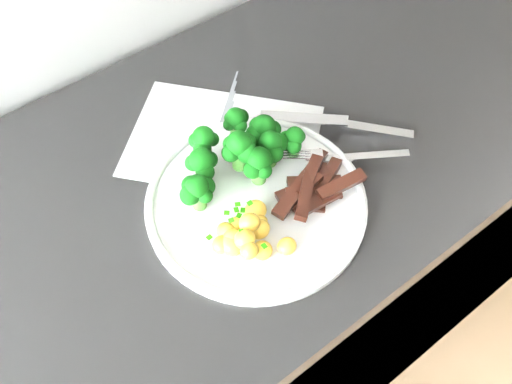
# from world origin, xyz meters

# --- Properties ---
(counter) EXTENTS (2.34, 0.59, 0.88)m
(counter) POSITION_xyz_m (-0.09, 1.68, 0.44)
(counter) COLOR black
(counter) RESTS_ON ground
(recipe_paper) EXTENTS (0.33, 0.34, 0.00)m
(recipe_paper) POSITION_xyz_m (-0.14, 1.73, 0.88)
(recipe_paper) COLOR white
(recipe_paper) RESTS_ON counter
(plate) EXTENTS (0.31, 0.31, 0.02)m
(plate) POSITION_xyz_m (-0.17, 1.61, 0.89)
(plate) COLOR white
(plate) RESTS_ON counter
(broccoli) EXTENTS (0.21, 0.12, 0.08)m
(broccoli) POSITION_xyz_m (-0.15, 1.66, 0.93)
(broccoli) COLOR #31621F
(broccoli) RESTS_ON plate
(potatoes) EXTENTS (0.10, 0.09, 0.04)m
(potatoes) POSITION_xyz_m (-0.22, 1.56, 0.90)
(potatoes) COLOR #EEBC44
(potatoes) RESTS_ON plate
(beef_strips) EXTENTS (0.14, 0.09, 0.03)m
(beef_strips) POSITION_xyz_m (-0.10, 1.57, 0.90)
(beef_strips) COLOR black
(beef_strips) RESTS_ON plate
(fork) EXTENTS (0.15, 0.12, 0.02)m
(fork) POSITION_xyz_m (-0.02, 1.58, 0.90)
(fork) COLOR silver
(fork) RESTS_ON plate
(knife) EXTENTS (0.18, 0.18, 0.03)m
(knife) POSITION_xyz_m (0.03, 1.62, 0.89)
(knife) COLOR silver
(knife) RESTS_ON plate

